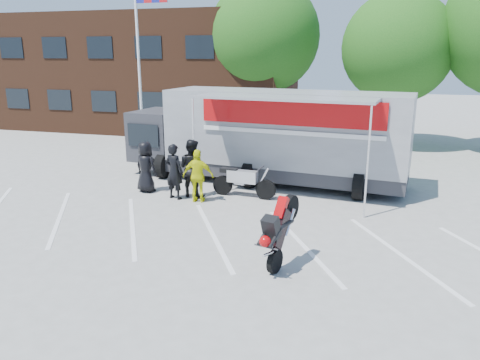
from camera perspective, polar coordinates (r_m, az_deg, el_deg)
The scene contains 13 objects.
ground at distance 11.88m, azimuth -5.91°, elevation -8.16°, with size 100.00×100.00×0.00m, color #A1A19C.
parking_bay_lines at distance 12.73m, azimuth -4.23°, elevation -6.43°, with size 18.00×5.00×0.01m, color white.
office_building at distance 31.48m, azimuth -10.93°, elevation 12.77°, with size 18.00×8.00×7.00m, color #4D2A18.
flagpole at distance 22.62m, azimuth -11.75°, elevation 15.81°, with size 1.61×0.12×8.00m.
tree_left at distance 26.81m, azimuth 2.93°, elevation 17.05°, with size 6.12×6.12×8.64m.
tree_mid at distance 25.10m, azimuth 18.67°, elevation 15.01°, with size 5.44×5.44×7.68m.
transporter_truck at distance 17.70m, azimuth 3.82°, elevation -0.21°, with size 10.64×5.13×3.39m, color #96999E, non-canonical shape.
parked_motorcycle at distance 15.81m, azimuth 0.48°, elevation -2.07°, with size 0.75×2.25×1.18m, color silver, non-canonical shape.
stunt_bike_rider at distance 11.05m, azimuth 5.67°, elevation -10.00°, with size 0.72×1.53×1.81m, color black, non-canonical shape.
spectator_leather_a at distance 16.51m, azimuth -11.42°, elevation 1.58°, with size 0.87×0.56×1.77m, color black.
spectator_leather_b at distance 15.54m, azimuth -8.02°, elevation 1.03°, with size 0.68×0.44×1.85m, color black.
spectator_leather_c at distance 15.73m, azimuth -5.91°, elevation 1.45°, with size 0.95×0.74×1.95m, color black.
spectator_hivis at distance 15.12m, azimuth -5.13°, elevation 0.49°, with size 1.02×0.42×1.74m, color #DDE50C.
Camera 1 is at (4.17, -10.08, 4.69)m, focal length 35.00 mm.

